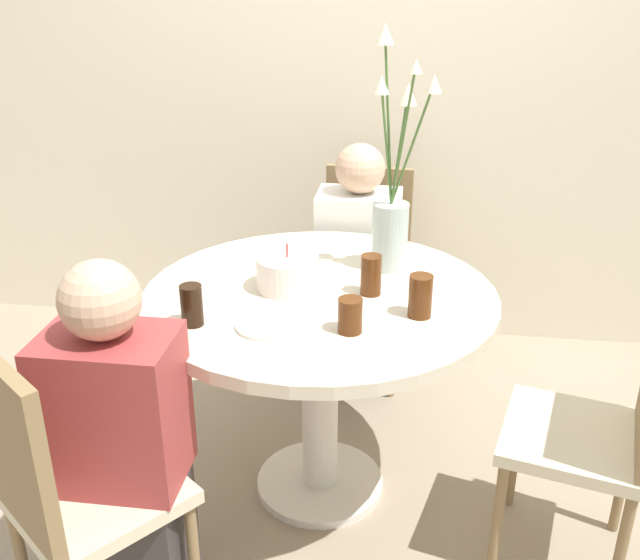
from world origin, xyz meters
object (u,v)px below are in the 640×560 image
Objects in this scene: chair_right_flank at (607,420)px; drink_glass_3 at (192,305)px; person_boy at (122,460)px; drink_glass_0 at (420,296)px; drink_glass_2 at (350,315)px; chair_left_flank at (64,483)px; side_plate at (268,325)px; flower_vase at (392,207)px; person_woman at (358,277)px; birthday_cake at (288,273)px; drink_glass_1 at (371,275)px; chair_near_front at (364,261)px.

drink_glass_3 is (-1.19, -0.05, 0.31)m from chair_right_flank.
person_boy reaches higher than drink_glass_3.
person_boy is (-1.32, -0.34, -0.01)m from chair_right_flank.
drink_glass_0 reaches higher than drink_glass_2.
side_plate is at bearing -96.64° from chair_left_flank.
chair_left_flank reaches higher than drink_glass_3.
drink_glass_0 is at bearing -108.29° from chair_left_flank.
chair_right_flank is 1.36m from person_boy.
drink_glass_2 is 0.45m from drink_glass_3.
flower_vase reaches higher than person_boy.
drink_glass_0 is at bearing 12.41° from drink_glass_3.
drink_glass_2 is at bearing -86.64° from person_woman.
birthday_cake is 0.35m from drink_glass_2.
chair_left_flank reaches higher than drink_glass_2.
person_woman is (-0.10, 0.72, -0.33)m from drink_glass_1.
side_plate is (-0.19, -1.14, 0.25)m from chair_near_front.
birthday_cake is 0.26m from drink_glass_1.
person_woman is (0.17, 0.71, -0.32)m from birthday_cake.
side_plate is at bearing -163.21° from drink_glass_0.
flower_vase is at bearing -109.34° from chair_right_flank.
chair_near_front is 1.26m from drink_glass_3.
chair_right_flank reaches higher than drink_glass_0.
flower_vase is (0.76, 0.91, 0.47)m from chair_left_flank.
chair_right_flank is (1.42, 0.47, 0.00)m from chair_left_flank.
drink_glass_0 is 0.20m from drink_glass_1.
flower_vase is at bearing 79.17° from drink_glass_2.
chair_left_flank is 7.56× the size of drink_glass_3.
chair_left_flank is at bearing -135.59° from drink_glass_1.
chair_left_flank is at bearing -135.32° from side_plate.
chair_right_flank is 1.01m from side_plate.
drink_glass_1 is (0.26, -0.01, 0.01)m from birthday_cake.
drink_glass_0 is 1.27× the size of drink_glass_2.
chair_near_front is 0.85× the size of person_boy.
person_woman reaches higher than chair_near_front.
drink_glass_0 is 1.00× the size of drink_glass_1.
chair_left_flank is at bearing -130.10° from flower_vase.
person_woman reaches higher than chair_right_flank.
chair_near_front is at bearing 103.13° from drink_glass_0.
chair_left_flank is 0.67m from side_plate.
drink_glass_2 is 0.09× the size of person_boy.
flower_vase is 0.51m from drink_glass_2.
chair_right_flank is at bearing -34.02° from flower_vase.
chair_near_front is 1.00× the size of chair_right_flank.
chair_near_front is at bearing 85.14° from person_woman.
chair_left_flank is at bearing -113.49° from person_woman.
side_plate is at bearing -73.35° from chair_right_flank.
drink_glass_0 is (-0.55, 0.10, 0.31)m from chair_right_flank.
birthday_cake is at bearing -147.21° from flower_vase.
drink_glass_1 is 0.12× the size of person_boy.
chair_near_front is 1.36m from chair_right_flank.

